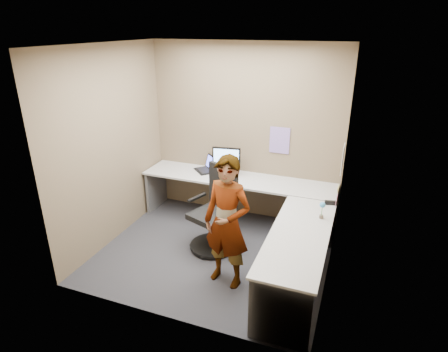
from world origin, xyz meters
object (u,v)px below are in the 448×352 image
at_px(office_chair, 215,217).
at_px(monitor, 226,158).
at_px(desk, 254,208).
at_px(person, 227,223).

bearing_deg(office_chair, monitor, 120.59).
xyz_separation_m(desk, office_chair, (-0.48, -0.23, -0.12)).
relative_size(monitor, office_chair, 0.37).
distance_m(desk, monitor, 0.97).
xyz_separation_m(office_chair, person, (0.41, -0.65, 0.33)).
height_order(monitor, office_chair, monitor).
bearing_deg(desk, monitor, 135.78).
bearing_deg(person, desk, 96.72).
distance_m(desk, office_chair, 0.54).
distance_m(monitor, office_chair, 1.01).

